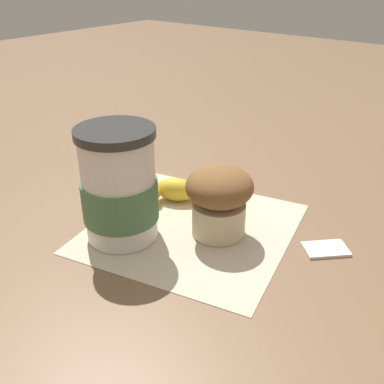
{
  "coord_description": "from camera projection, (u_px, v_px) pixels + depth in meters",
  "views": [
    {
      "loc": [
        -0.37,
        -0.3,
        0.3
      ],
      "look_at": [
        0.0,
        0.0,
        0.05
      ],
      "focal_mm": 42.0,
      "sensor_mm": 36.0,
      "label": 1
    }
  ],
  "objects": [
    {
      "name": "banana",
      "position": [
        160.0,
        195.0,
        0.6
      ],
      "size": [
        0.15,
        0.13,
        0.03
      ],
      "color": "gold",
      "rests_on": "paper_napkin"
    },
    {
      "name": "coffee_cup",
      "position": [
        119.0,
        188.0,
        0.52
      ],
      "size": [
        0.09,
        0.09,
        0.14
      ],
      "color": "silver",
      "rests_on": "paper_napkin"
    },
    {
      "name": "sugar_packet",
      "position": [
        326.0,
        248.0,
        0.52
      ],
      "size": [
        0.06,
        0.06,
        0.01
      ],
      "primitive_type": "cube",
      "rotation": [
        0.0,
        0.0,
        2.36
      ],
      "color": "white",
      "rests_on": "ground_plane"
    },
    {
      "name": "paper_napkin",
      "position": [
        192.0,
        228.0,
        0.56
      ],
      "size": [
        0.29,
        0.29,
        0.0
      ],
      "primitive_type": "cube",
      "rotation": [
        0.0,
        0.0,
        0.22
      ],
      "color": "beige",
      "rests_on": "ground_plane"
    },
    {
      "name": "ground_plane",
      "position": [
        192.0,
        228.0,
        0.56
      ],
      "size": [
        3.0,
        3.0,
        0.0
      ],
      "primitive_type": "plane",
      "color": "brown"
    },
    {
      "name": "muffin",
      "position": [
        219.0,
        198.0,
        0.53
      ],
      "size": [
        0.08,
        0.08,
        0.09
      ],
      "color": "beige",
      "rests_on": "paper_napkin"
    }
  ]
}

